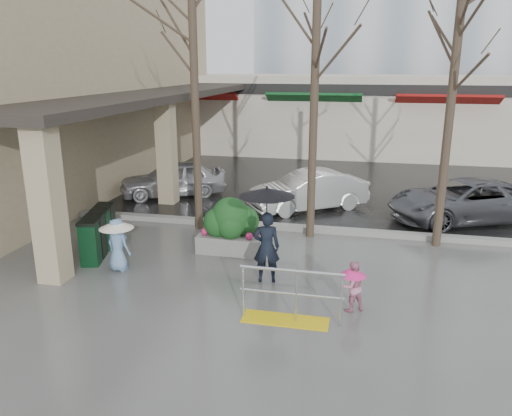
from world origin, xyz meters
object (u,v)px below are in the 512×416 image
at_px(tree_midwest, 316,35).
at_px(car_b, 309,191).
at_px(news_boxes, 98,233).
at_px(planter, 231,226).
at_px(tree_west, 193,43).
at_px(tree_mideast, 456,51).
at_px(car_c, 464,201).
at_px(child_blue, 117,239).
at_px(child_pink, 352,283).
at_px(handrail, 289,302).
at_px(woman, 267,224).
at_px(car_a, 173,179).

relative_size(tree_midwest, car_b, 1.83).
bearing_deg(news_boxes, planter, 0.20).
bearing_deg(planter, tree_midwest, 41.53).
height_order(tree_midwest, car_b, tree_midwest).
xyz_separation_m(tree_west, tree_mideast, (6.50, 0.00, -0.22)).
height_order(tree_west, news_boxes, tree_west).
relative_size(tree_midwest, news_boxes, 3.55).
bearing_deg(planter, car_c, 33.11).
bearing_deg(child_blue, news_boxes, -24.69).
bearing_deg(child_pink, child_blue, -41.00).
bearing_deg(tree_mideast, car_b, 144.47).
xyz_separation_m(handrail, woman, (-0.75, 1.64, 0.93)).
xyz_separation_m(tree_mideast, woman, (-3.89, -3.16, -3.56)).
height_order(tree_midwest, car_c, tree_midwest).
height_order(tree_mideast, car_c, tree_mideast).
height_order(woman, car_a, woman).
bearing_deg(car_b, child_blue, -66.23).
height_order(tree_west, child_pink, tree_west).
xyz_separation_m(handrail, child_blue, (-4.17, 1.51, 0.37)).
distance_m(handrail, news_boxes, 5.67).
relative_size(handrail, child_pink, 1.91).
relative_size(planter, car_c, 0.36).
xyz_separation_m(tree_west, child_pink, (4.47, -4.12, -4.52)).
relative_size(child_blue, car_b, 0.32).
distance_m(woman, car_c, 7.46).
bearing_deg(car_c, woman, -65.06).
bearing_deg(car_b, news_boxes, -77.10).
height_order(planter, news_boxes, planter).
bearing_deg(car_a, woman, 7.37).
relative_size(handrail, tree_mideast, 0.29).
height_order(planter, car_b, planter).
relative_size(child_blue, planter, 0.75).
bearing_deg(child_pink, tree_mideast, -148.37).
bearing_deg(tree_west, planter, -48.83).
height_order(child_pink, car_b, car_b).
bearing_deg(tree_mideast, child_blue, -155.74).
xyz_separation_m(woman, planter, (-1.21, 1.56, -0.63)).
distance_m(tree_midwest, tree_mideast, 3.32).
height_order(child_pink, car_c, car_c).
bearing_deg(news_boxes, tree_west, 39.27).
bearing_deg(tree_west, woman, -50.43).
relative_size(woman, planter, 1.30).
xyz_separation_m(handrail, tree_west, (-3.36, 4.80, 4.71)).
height_order(woman, planter, woman).
distance_m(car_a, car_b, 4.98).
bearing_deg(car_a, news_boxes, -25.58).
distance_m(tree_west, woman, 5.58).
distance_m(child_blue, news_boxes, 1.33).
relative_size(tree_midwest, planter, 4.27).
height_order(tree_mideast, child_pink, tree_mideast).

